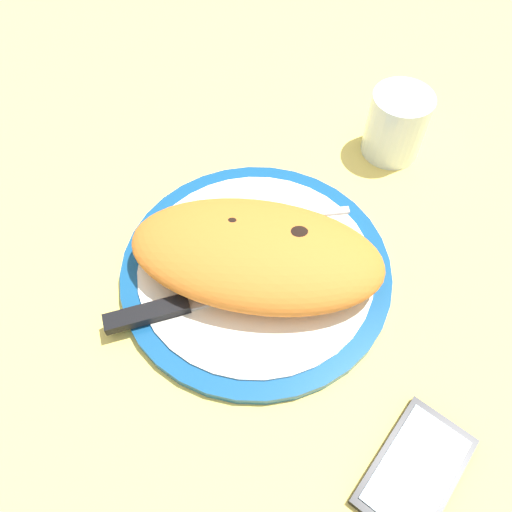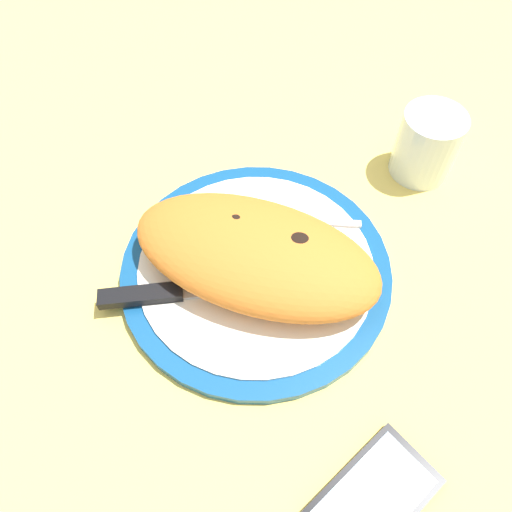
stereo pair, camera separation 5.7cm
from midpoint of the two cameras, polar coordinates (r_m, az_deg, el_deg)
ground_plane at (r=60.78cm, az=-2.66°, el=-2.80°), size 150.00×150.00×3.00cm
plate at (r=58.87cm, az=-2.74°, el=-1.70°), size 31.07×31.07×1.52cm
calzone at (r=55.29cm, az=-2.36°, el=0.02°), size 30.44×20.54×6.24cm
fork at (r=61.81cm, az=-1.82°, el=4.09°), size 17.87×2.40×0.40cm
knife at (r=56.17cm, az=-11.92°, el=-5.79°), size 21.78×6.79×1.20cm
smartphone at (r=52.46cm, az=14.21°, el=-22.49°), size 13.22×13.60×1.16cm
water_glass at (r=70.77cm, az=13.05°, el=13.60°), size 7.80×7.80×9.02cm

